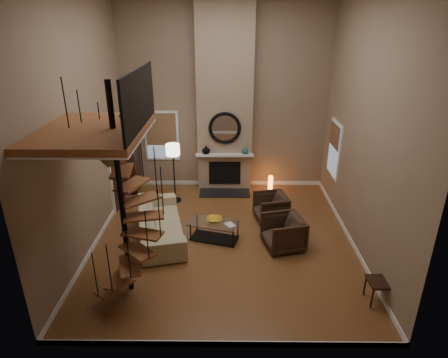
{
  "coord_description": "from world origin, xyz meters",
  "views": [
    {
      "loc": [
        0.07,
        -7.89,
        4.94
      ],
      "look_at": [
        0.0,
        0.4,
        1.4
      ],
      "focal_mm": 30.84,
      "sensor_mm": 36.0,
      "label": 1
    }
  ],
  "objects_px": {
    "sofa": "(160,221)",
    "accent_lamp": "(270,184)",
    "hutch": "(131,161)",
    "coffee_table": "(214,229)",
    "floor_lamp": "(173,154)",
    "side_chair": "(385,278)",
    "armchair_far": "(287,232)",
    "armchair_near": "(273,207)"
  },
  "relations": [
    {
      "from": "hutch",
      "to": "armchair_near",
      "type": "xyz_separation_m",
      "value": [
        4.06,
        -1.82,
        -0.6
      ]
    },
    {
      "from": "accent_lamp",
      "to": "side_chair",
      "type": "xyz_separation_m",
      "value": [
        1.59,
        -4.85,
        0.28
      ]
    },
    {
      "from": "hutch",
      "to": "floor_lamp",
      "type": "height_order",
      "value": "hutch"
    },
    {
      "from": "sofa",
      "to": "accent_lamp",
      "type": "xyz_separation_m",
      "value": [
        2.92,
        2.57,
        -0.15
      ]
    },
    {
      "from": "armchair_far",
      "to": "side_chair",
      "type": "xyz_separation_m",
      "value": [
        1.53,
        -1.88,
        0.17
      ]
    },
    {
      "from": "hutch",
      "to": "accent_lamp",
      "type": "height_order",
      "value": "hutch"
    },
    {
      "from": "coffee_table",
      "to": "side_chair",
      "type": "height_order",
      "value": "side_chair"
    },
    {
      "from": "armchair_far",
      "to": "accent_lamp",
      "type": "distance_m",
      "value": 2.98
    },
    {
      "from": "hutch",
      "to": "coffee_table",
      "type": "distance_m",
      "value": 3.85
    },
    {
      "from": "armchair_near",
      "to": "coffee_table",
      "type": "relative_size",
      "value": 0.6
    },
    {
      "from": "coffee_table",
      "to": "side_chair",
      "type": "xyz_separation_m",
      "value": [
        3.2,
        -2.15,
        0.24
      ]
    },
    {
      "from": "coffee_table",
      "to": "accent_lamp",
      "type": "bearing_deg",
      "value": 59.3
    },
    {
      "from": "armchair_near",
      "to": "accent_lamp",
      "type": "distance_m",
      "value": 1.73
    },
    {
      "from": "side_chair",
      "to": "armchair_near",
      "type": "bearing_deg",
      "value": 118.38
    },
    {
      "from": "sofa",
      "to": "coffee_table",
      "type": "bearing_deg",
      "value": -109.16
    },
    {
      "from": "coffee_table",
      "to": "floor_lamp",
      "type": "distance_m",
      "value": 2.64
    },
    {
      "from": "side_chair",
      "to": "floor_lamp",
      "type": "bearing_deg",
      "value": 136.18
    },
    {
      "from": "armchair_near",
      "to": "side_chair",
      "type": "relative_size",
      "value": 0.85
    },
    {
      "from": "armchair_far",
      "to": "coffee_table",
      "type": "relative_size",
      "value": 0.65
    },
    {
      "from": "coffee_table",
      "to": "armchair_near",
      "type": "bearing_deg",
      "value": 33.06
    },
    {
      "from": "coffee_table",
      "to": "floor_lamp",
      "type": "xyz_separation_m",
      "value": [
        -1.19,
        2.06,
        1.13
      ]
    },
    {
      "from": "coffee_table",
      "to": "sofa",
      "type": "bearing_deg",
      "value": 174.0
    },
    {
      "from": "accent_lamp",
      "to": "side_chair",
      "type": "relative_size",
      "value": 0.54
    },
    {
      "from": "floor_lamp",
      "to": "accent_lamp",
      "type": "distance_m",
      "value": 3.1
    },
    {
      "from": "hutch",
      "to": "armchair_far",
      "type": "bearing_deg",
      "value": -36.04
    },
    {
      "from": "hutch",
      "to": "accent_lamp",
      "type": "distance_m",
      "value": 4.22
    },
    {
      "from": "armchair_far",
      "to": "armchair_near",
      "type": "bearing_deg",
      "value": 173.41
    },
    {
      "from": "armchair_near",
      "to": "coffee_table",
      "type": "xyz_separation_m",
      "value": [
        -1.51,
        -0.98,
        -0.07
      ]
    },
    {
      "from": "floor_lamp",
      "to": "side_chair",
      "type": "distance_m",
      "value": 6.15
    },
    {
      "from": "accent_lamp",
      "to": "side_chair",
      "type": "height_order",
      "value": "side_chair"
    },
    {
      "from": "hutch",
      "to": "armchair_far",
      "type": "xyz_separation_m",
      "value": [
        4.22,
        -3.07,
        -0.6
      ]
    },
    {
      "from": "armchair_far",
      "to": "accent_lamp",
      "type": "relative_size",
      "value": 1.7
    },
    {
      "from": "armchair_far",
      "to": "floor_lamp",
      "type": "relative_size",
      "value": 0.51
    },
    {
      "from": "sofa",
      "to": "floor_lamp",
      "type": "xyz_separation_m",
      "value": [
        0.12,
        1.93,
        1.02
      ]
    },
    {
      "from": "sofa",
      "to": "accent_lamp",
      "type": "height_order",
      "value": "sofa"
    },
    {
      "from": "hutch",
      "to": "armchair_far",
      "type": "relative_size",
      "value": 2.02
    },
    {
      "from": "armchair_far",
      "to": "side_chair",
      "type": "relative_size",
      "value": 0.92
    },
    {
      "from": "sofa",
      "to": "side_chair",
      "type": "relative_size",
      "value": 2.67
    },
    {
      "from": "floor_lamp",
      "to": "side_chair",
      "type": "xyz_separation_m",
      "value": [
        4.39,
        -4.21,
        -0.89
      ]
    },
    {
      "from": "accent_lamp",
      "to": "side_chair",
      "type": "bearing_deg",
      "value": -71.85
    },
    {
      "from": "hutch",
      "to": "armchair_near",
      "type": "relative_size",
      "value": 2.19
    },
    {
      "from": "hutch",
      "to": "floor_lamp",
      "type": "relative_size",
      "value": 1.03
    }
  ]
}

